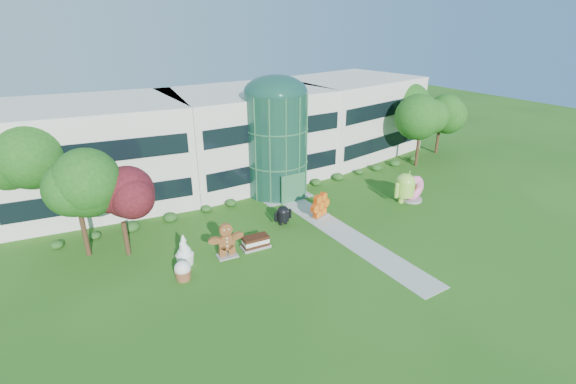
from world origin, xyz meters
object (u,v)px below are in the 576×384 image
gingerbread (226,240)px  android_green (405,185)px  donut (413,188)px  android_black (283,214)px

gingerbread → android_green: bearing=6.2°
android_green → donut: (0.85, -0.21, -0.38)m
android_black → gingerbread: (-6.18, -2.20, 0.40)m
android_black → donut: size_ratio=0.75×
android_green → gingerbread: size_ratio=1.12×
android_black → android_green: bearing=-7.5°
android_green → gingerbread: 18.37m
android_black → donut: 13.25m
android_black → gingerbread: size_ratio=0.65×
android_green → android_black: size_ratio=1.72×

